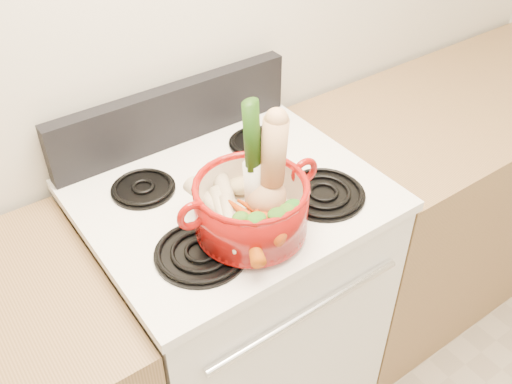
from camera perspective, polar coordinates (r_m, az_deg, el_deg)
wall_back at (r=1.63m, az=-10.02°, el=16.23°), size 3.50×0.02×2.60m
stove_body at (r=1.88m, az=-2.12°, el=-11.59°), size 0.76×0.65×0.92m
cooktop at (r=1.55m, az=-2.52°, el=-0.32°), size 0.78×0.67×0.03m
control_backsplash at (r=1.70m, az=-8.27°, el=7.65°), size 0.76×0.05×0.18m
oven_handle at (r=1.46m, az=5.19°, el=-11.94°), size 0.60×0.02×0.02m
counter_right at (r=2.47m, az=18.98°, el=0.11°), size 1.36×0.65×0.90m
burner_front_left at (r=1.36m, az=-5.52°, el=-5.97°), size 0.22×0.22×0.02m
burner_front_right at (r=1.52m, az=6.76°, el=-0.08°), size 0.22×0.22×0.02m
burner_back_left at (r=1.56m, az=-11.23°, el=0.45°), size 0.17×0.17×0.02m
burner_back_right at (r=1.71m, az=0.17°, el=5.07°), size 0.17×0.17×0.02m
dutch_oven at (r=1.35m, az=-0.49°, el=-1.54°), size 0.29×0.29×0.13m
pot_handle_left at (r=1.27m, az=-6.40°, el=-2.36°), size 0.08×0.02×0.08m
pot_handle_right at (r=1.39m, az=4.86°, el=2.07°), size 0.08×0.02×0.08m
squash at (r=1.32m, az=1.10°, el=2.28°), size 0.14×0.13×0.26m
leek at (r=1.31m, az=-0.29°, el=3.36°), size 0.07×0.08×0.32m
ginger at (r=1.44m, az=-1.48°, el=0.63°), size 0.10×0.09×0.04m
parsnip_0 at (r=1.37m, az=-3.65°, el=-1.81°), size 0.07×0.24×0.07m
parsnip_1 at (r=1.34m, az=-3.13°, el=-2.73°), size 0.11×0.20×0.06m
parsnip_2 at (r=1.36m, az=-2.48°, el=-1.31°), size 0.11×0.22×0.07m
parsnip_3 at (r=1.31m, az=-2.60°, el=-3.15°), size 0.11×0.17×0.05m
carrot_0 at (r=1.34m, az=0.65°, el=-3.23°), size 0.06×0.16×0.04m
carrot_1 at (r=1.30m, az=-0.52°, el=-4.52°), size 0.10×0.17×0.05m
carrot_2 at (r=1.34m, az=0.85°, el=-2.48°), size 0.07×0.17×0.04m
carrot_3 at (r=1.32m, az=-0.44°, el=-3.07°), size 0.13×0.10×0.04m
carrot_4 at (r=1.30m, az=-0.17°, el=-2.96°), size 0.06×0.18×0.05m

